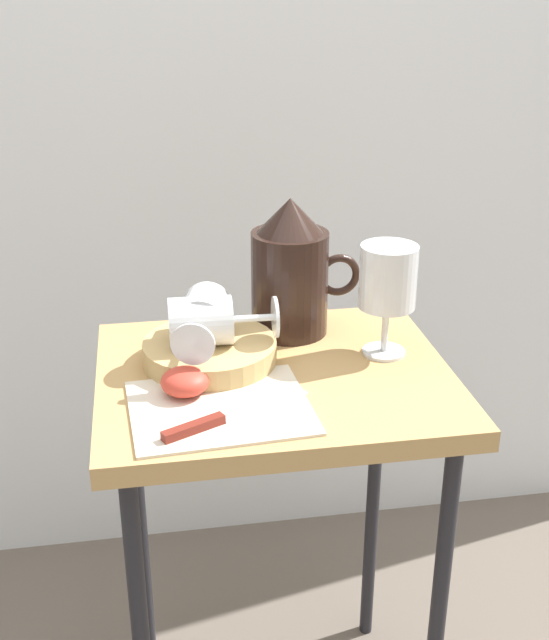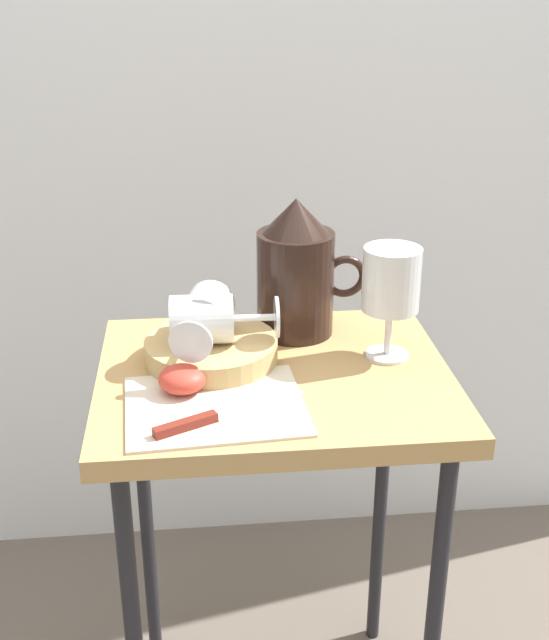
{
  "view_description": "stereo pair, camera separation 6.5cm",
  "coord_description": "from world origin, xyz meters",
  "views": [
    {
      "loc": [
        -0.17,
        -1.02,
        1.21
      ],
      "look_at": [
        0.0,
        0.0,
        0.76
      ],
      "focal_mm": 45.93,
      "sensor_mm": 36.0,
      "label": 1
    },
    {
      "loc": [
        -0.11,
        -1.03,
        1.21
      ],
      "look_at": [
        0.0,
        0.0,
        0.76
      ],
      "focal_mm": 45.93,
      "sensor_mm": 36.0,
      "label": 2
    }
  ],
  "objects": [
    {
      "name": "linen_napkin",
      "position": [
        -0.09,
        -0.09,
        0.68
      ],
      "size": [
        0.24,
        0.21,
        0.0
      ],
      "primitive_type": "cube",
      "rotation": [
        0.0,
        0.0,
        0.07
      ],
      "color": "beige",
      "rests_on": "table"
    },
    {
      "name": "basket_tray",
      "position": [
        -0.09,
        0.04,
        0.7
      ],
      "size": [
        0.19,
        0.19,
        0.03
      ],
      "primitive_type": "cylinder",
      "color": "tan",
      "rests_on": "table"
    },
    {
      "name": "table",
      "position": [
        0.0,
        0.0,
        0.6
      ],
      "size": [
        0.5,
        0.41,
        0.68
      ],
      "color": "tan",
      "rests_on": "ground_plane"
    },
    {
      "name": "curtain_drape",
      "position": [
        0.0,
        0.55,
        0.93
      ],
      "size": [
        2.4,
        0.03,
        1.86
      ],
      "primitive_type": "cube",
      "color": "white",
      "rests_on": "ground_plane"
    },
    {
      "name": "wine_glass_tipped_far",
      "position": [
        -0.09,
        0.05,
        0.75
      ],
      "size": [
        0.1,
        0.15,
        0.07
      ],
      "color": "silver",
      "rests_on": "basket_tray"
    },
    {
      "name": "apple_half_left",
      "position": [
        -0.13,
        -0.05,
        0.7
      ],
      "size": [
        0.07,
        0.07,
        0.04
      ],
      "primitive_type": "ellipsoid",
      "color": "#CC3D2D",
      "rests_on": "linen_napkin"
    },
    {
      "name": "wine_glass_upright",
      "position": [
        0.17,
        0.03,
        0.79
      ],
      "size": [
        0.08,
        0.08,
        0.17
      ],
      "color": "silver",
      "rests_on": "table"
    },
    {
      "name": "wine_glass_tipped_near",
      "position": [
        -0.1,
        0.03,
        0.75
      ],
      "size": [
        0.16,
        0.07,
        0.07
      ],
      "color": "silver",
      "rests_on": "basket_tray"
    },
    {
      "name": "pitcher",
      "position": [
        0.05,
        0.13,
        0.77
      ],
      "size": [
        0.17,
        0.12,
        0.22
      ],
      "color": "black",
      "rests_on": "table"
    },
    {
      "name": "knife",
      "position": [
        -0.1,
        -0.14,
        0.69
      ],
      "size": [
        0.2,
        0.11,
        0.01
      ],
      "color": "silver",
      "rests_on": "linen_napkin"
    }
  ]
}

